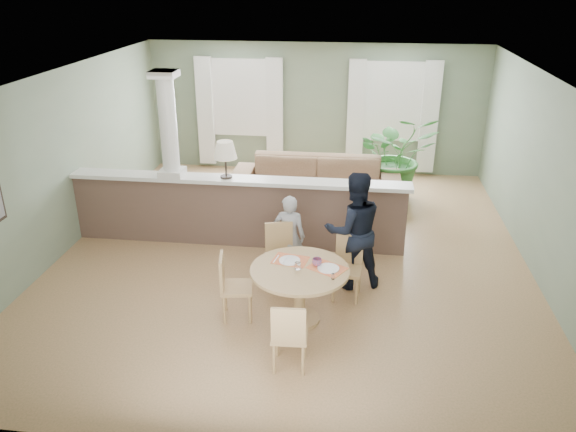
# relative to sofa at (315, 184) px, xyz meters

# --- Properties ---
(ground) EXTENTS (8.00, 8.00, 0.00)m
(ground) POSITION_rel_sofa_xyz_m (-0.19, -1.85, -0.45)
(ground) COLOR tan
(ground) RESTS_ON ground
(room_shell) EXTENTS (7.02, 8.02, 2.71)m
(room_shell) POSITION_rel_sofa_xyz_m (-0.22, -1.23, 1.36)
(room_shell) COLOR gray
(room_shell) RESTS_ON ground
(pony_wall) EXTENTS (5.32, 0.38, 2.70)m
(pony_wall) POSITION_rel_sofa_xyz_m (-1.17, -1.65, 0.26)
(pony_wall) COLOR brown
(pony_wall) RESTS_ON ground
(sofa) EXTENTS (3.07, 1.21, 0.90)m
(sofa) POSITION_rel_sofa_xyz_m (0.00, 0.00, 0.00)
(sofa) COLOR #967452
(sofa) RESTS_ON ground
(houseplant) EXTENTS (1.69, 1.54, 1.62)m
(houseplant) POSITION_rel_sofa_xyz_m (1.47, 0.80, 0.36)
(houseplant) COLOR #30702C
(houseplant) RESTS_ON ground
(dining_table) EXTENTS (1.20, 1.20, 0.82)m
(dining_table) POSITION_rel_sofa_xyz_m (0.12, -3.67, 0.13)
(dining_table) COLOR tan
(dining_table) RESTS_ON ground
(chair_far_boy) EXTENTS (0.49, 0.49, 0.88)m
(chair_far_boy) POSITION_rel_sofa_xyz_m (-0.25, -2.81, 0.04)
(chair_far_boy) COLOR tan
(chair_far_boy) RESTS_ON ground
(chair_far_man) EXTENTS (0.42, 0.42, 0.84)m
(chair_far_man) POSITION_rel_sofa_xyz_m (0.68, -2.99, 0.01)
(chair_far_man) COLOR tan
(chair_far_man) RESTS_ON ground
(chair_near) EXTENTS (0.40, 0.40, 0.85)m
(chair_near) POSITION_rel_sofa_xyz_m (0.10, -4.63, 0.02)
(chair_near) COLOR tan
(chair_near) RESTS_ON ground
(chair_side) EXTENTS (0.45, 0.45, 0.86)m
(chair_side) POSITION_rel_sofa_xyz_m (-0.73, -3.70, 0.02)
(chair_side) COLOR tan
(chair_side) RESTS_ON ground
(child_person) EXTENTS (0.46, 0.31, 1.22)m
(child_person) POSITION_rel_sofa_xyz_m (-0.15, -2.57, 0.16)
(child_person) COLOR #939398
(child_person) RESTS_ON ground
(man_person) EXTENTS (0.94, 0.83, 1.64)m
(man_person) POSITION_rel_sofa_xyz_m (0.73, -2.70, 0.37)
(man_person) COLOR black
(man_person) RESTS_ON ground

